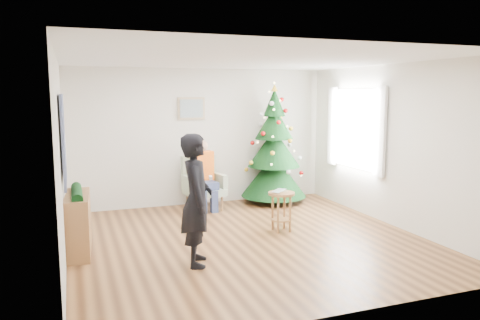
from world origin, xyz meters
name	(u,v)px	position (x,y,z in m)	size (l,w,h in m)	color
floor	(248,240)	(0.00, 0.00, 0.00)	(5.00, 5.00, 0.00)	brown
ceiling	(248,59)	(0.00, 0.00, 2.60)	(5.00, 5.00, 0.00)	white
wall_back	(201,137)	(0.00, 2.50, 1.30)	(5.00, 5.00, 0.00)	silver
wall_front	(344,183)	(0.00, -2.50, 1.30)	(5.00, 5.00, 0.00)	silver
wall_left	(61,161)	(-2.50, 0.00, 1.30)	(5.00, 5.00, 0.00)	silver
wall_right	(393,145)	(2.50, 0.00, 1.30)	(5.00, 5.00, 0.00)	silver
window_panel	(356,129)	(2.47, 1.00, 1.50)	(0.04, 1.30, 1.40)	white
curtains	(354,129)	(2.44, 1.00, 1.50)	(0.05, 1.75, 1.50)	white
christmas_tree	(274,150)	(1.36, 2.12, 1.04)	(1.28, 1.28, 2.31)	#3F2816
stool	(281,211)	(0.65, 0.24, 0.31)	(0.41, 0.41, 0.62)	brown
laptop	(282,191)	(0.65, 0.24, 0.63)	(0.34, 0.22, 0.03)	silver
armchair	(203,190)	(-0.10, 2.05, 0.36)	(0.78, 0.73, 0.97)	#9CAF8D
seated_person	(204,175)	(-0.09, 1.99, 0.65)	(0.43, 0.59, 1.28)	navy
standing_man	(196,200)	(-0.95, -0.69, 0.82)	(0.60, 0.39, 1.65)	black
game_controller	(211,178)	(-0.77, -0.72, 1.10)	(0.04, 0.13, 0.04)	white
console	(78,224)	(-2.33, 0.26, 0.40)	(0.30, 1.00, 0.80)	brown
garland	(77,193)	(-2.33, 0.26, 0.82)	(0.14, 0.14, 0.90)	black
tapestry	(63,138)	(-2.46, 0.30, 1.55)	(0.03, 1.50, 1.15)	black
framed_picture	(191,108)	(-0.20, 2.46, 1.85)	(0.52, 0.05, 0.42)	tan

